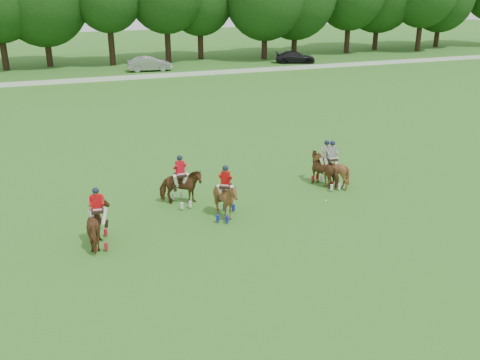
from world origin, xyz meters
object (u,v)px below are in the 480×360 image
object	(u,v)px
polo_red_b	(181,187)
polo_red_c	(226,199)
polo_red_a	(99,224)
polo_stripe_a	(325,169)
car_right	(295,57)
polo_stripe_b	(331,170)
car_mid	(150,64)
polo_ball	(326,201)

from	to	relation	value
polo_red_b	polo_red_c	xyz separation A→B (m)	(1.49, -2.01, 0.01)
polo_red_a	polo_stripe_a	xyz separation A→B (m)	(11.27, 2.83, -0.03)
polo_red_c	polo_stripe_a	world-z (taller)	polo_red_c
car_right	polo_red_a	world-z (taller)	polo_red_a
car_right	polo_red_a	distance (m)	47.89
car_right	polo_stripe_a	size ratio (longest dim) A/B	2.03
polo_stripe_a	polo_stripe_b	size ratio (longest dim) A/B	0.98
polo_stripe_a	polo_stripe_b	xyz separation A→B (m)	(0.13, -0.34, 0.02)
car_mid	polo_stripe_b	bearing A→B (deg)	-172.45
car_mid	polo_stripe_b	world-z (taller)	polo_stripe_b
car_mid	car_right	size ratio (longest dim) A/B	1.00
polo_red_a	polo_red_c	distance (m)	5.44
car_mid	polo_stripe_a	size ratio (longest dim) A/B	2.03
car_right	polo_red_b	xyz separation A→B (m)	(-22.87, -36.93, 0.18)
polo_stripe_b	polo_ball	distance (m)	2.13
car_mid	polo_stripe_b	xyz separation A→B (m)	(2.14, -37.22, 0.09)
polo_ball	car_mid	bearing A→B (deg)	91.55
car_right	car_mid	bearing A→B (deg)	108.55
polo_ball	polo_red_c	bearing A→B (deg)	-179.04
polo_red_c	polo_stripe_a	size ratio (longest dim) A/B	1.03
polo_red_a	polo_red_c	size ratio (longest dim) A/B	1.00
polo_red_b	polo_ball	bearing A→B (deg)	-16.70
polo_red_b	polo_red_c	world-z (taller)	polo_red_c
polo_red_b	polo_red_c	size ratio (longest dim) A/B	0.99
car_mid	polo_ball	world-z (taller)	car_mid
polo_stripe_b	car_right	bearing A→B (deg)	67.56
car_right	polo_ball	size ratio (longest dim) A/B	52.45
polo_red_c	car_mid	bearing A→B (deg)	84.33
polo_red_b	polo_stripe_b	world-z (taller)	polo_stripe_b
polo_red_a	polo_ball	bearing A→B (deg)	4.72
polo_stripe_b	polo_ball	bearing A→B (deg)	-123.70
polo_stripe_a	polo_ball	xyz separation A→B (m)	(-0.96, -1.98, -0.80)
car_mid	polo_red_b	world-z (taller)	polo_red_b
car_right	polo_stripe_a	world-z (taller)	polo_stripe_a
polo_ball	car_right	bearing A→B (deg)	67.04
polo_red_b	polo_stripe_a	xyz separation A→B (m)	(7.37, 0.05, -0.02)
polo_red_a	polo_stripe_b	distance (m)	11.66
car_mid	polo_red_a	world-z (taller)	polo_red_a
car_mid	car_right	distance (m)	17.52
polo_red_c	polo_stripe_a	xyz separation A→B (m)	(5.88, 2.06, -0.03)
car_mid	polo_ball	distance (m)	38.88
car_mid	polo_red_c	distance (m)	39.13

